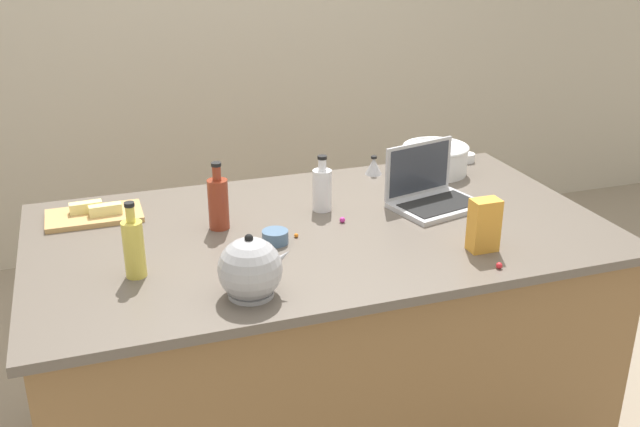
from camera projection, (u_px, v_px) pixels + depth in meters
wall_back at (204, 26)px, 4.06m from camera, size 8.00×0.10×2.60m
island_counter at (320, 340)px, 2.63m from camera, size 1.93×1.09×0.90m
laptop at (431, 193)px, 2.63m from camera, size 0.35×0.30×0.22m
mixing_bowl_large at (435, 159)px, 2.95m from camera, size 0.27×0.27×0.12m
bottle_oil at (134, 247)px, 2.09m from camera, size 0.06×0.06×0.23m
bottle_soy at (218, 202)px, 2.42m from camera, size 0.07×0.07×0.23m
bottle_vinegar at (322, 189)px, 2.57m from camera, size 0.07×0.07×0.20m
kettle at (250, 270)px, 1.99m from camera, size 0.21×0.18×0.20m
cutting_board at (94, 216)px, 2.53m from camera, size 0.33×0.19×0.02m
butter_stick_left at (105, 209)px, 2.51m from camera, size 0.11×0.04×0.04m
butter_stick_right at (86, 207)px, 2.53m from camera, size 0.11×0.04×0.04m
ramekin_small at (466, 157)px, 3.10m from camera, size 0.07×0.07×0.04m
ramekin_medium at (275, 237)px, 2.33m from camera, size 0.09×0.09×0.04m
kitchen_timer at (374, 166)px, 2.95m from camera, size 0.07×0.07×0.08m
candy_bag at (484, 225)px, 2.26m from camera, size 0.09×0.06×0.17m
candy_1 at (296, 235)px, 2.38m from camera, size 0.01×0.01×0.01m
candy_2 at (499, 266)px, 2.17m from camera, size 0.02×0.02×0.02m
candy_4 at (342, 220)px, 2.49m from camera, size 0.02×0.02×0.02m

